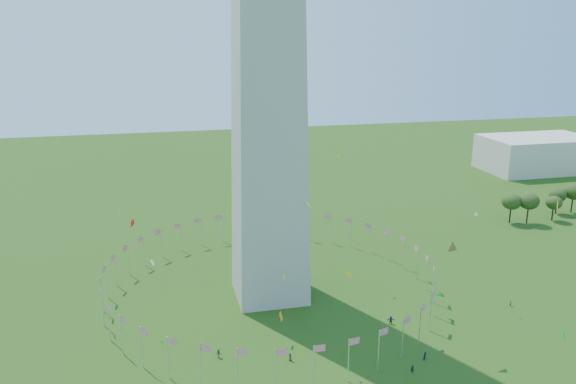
% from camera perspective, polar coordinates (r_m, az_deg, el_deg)
% --- Properties ---
extents(flag_ring, '(80.24, 80.24, 9.00)m').
position_cam_1_polar(flag_ring, '(141.48, -1.88, -8.69)').
color(flag_ring, silver).
rests_on(flag_ring, ground).
extents(gov_building_east_a, '(50.00, 30.00, 16.00)m').
position_cam_1_polar(gov_building_east_a, '(291.43, 23.98, 3.58)').
color(gov_building_east_a, beige).
rests_on(gov_building_east_a, ground).
extents(kites_aloft, '(86.18, 65.79, 33.97)m').
position_cam_1_polar(kites_aloft, '(117.31, 6.18, -6.79)').
color(kites_aloft, yellow).
rests_on(kites_aloft, ground).
extents(tree_line_east, '(53.51, 15.49, 10.73)m').
position_cam_1_polar(tree_line_east, '(220.48, 26.19, -1.12)').
color(tree_line_east, '#36531B').
rests_on(tree_line_east, ground).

